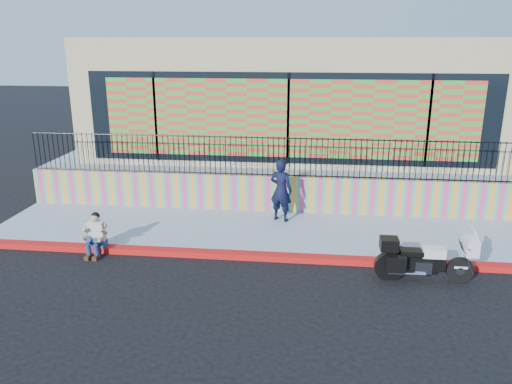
# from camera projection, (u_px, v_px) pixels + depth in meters

# --- Properties ---
(ground) EXTENTS (90.00, 90.00, 0.00)m
(ground) POSITION_uv_depth(u_px,v_px,m) (277.00, 260.00, 12.25)
(ground) COLOR black
(ground) RESTS_ON ground
(red_curb) EXTENTS (16.00, 0.30, 0.15)m
(red_curb) POSITION_uv_depth(u_px,v_px,m) (277.00, 257.00, 12.23)
(red_curb) COLOR #BA0D13
(red_curb) RESTS_ON ground
(sidewalk) EXTENTS (16.00, 3.00, 0.15)m
(sidewalk) POSITION_uv_depth(u_px,v_px,m) (282.00, 232.00, 13.80)
(sidewalk) COLOR #8A93A5
(sidewalk) RESTS_ON ground
(mural_wall) EXTENTS (16.00, 0.20, 1.10)m
(mural_wall) POSITION_uv_depth(u_px,v_px,m) (285.00, 194.00, 15.13)
(mural_wall) COLOR #EA3D6D
(mural_wall) RESTS_ON sidewalk
(metal_fence) EXTENTS (15.80, 0.04, 1.20)m
(metal_fence) POSITION_uv_depth(u_px,v_px,m) (286.00, 157.00, 14.80)
(metal_fence) COLOR black
(metal_fence) RESTS_ON mural_wall
(elevated_platform) EXTENTS (16.00, 10.00, 1.25)m
(elevated_platform) POSITION_uv_depth(u_px,v_px,m) (293.00, 158.00, 20.00)
(elevated_platform) COLOR #8A93A5
(elevated_platform) RESTS_ON ground
(storefront_building) EXTENTS (14.00, 8.06, 4.00)m
(storefront_building) POSITION_uv_depth(u_px,v_px,m) (294.00, 93.00, 19.02)
(storefront_building) COLOR tan
(storefront_building) RESTS_ON elevated_platform
(police_motorcycle) EXTENTS (2.12, 0.70, 1.32)m
(police_motorcycle) POSITION_uv_depth(u_px,v_px,m) (423.00, 258.00, 11.04)
(police_motorcycle) COLOR black
(police_motorcycle) RESTS_ON ground
(police_officer) EXTENTS (0.78, 0.65, 1.82)m
(police_officer) POSITION_uv_depth(u_px,v_px,m) (281.00, 190.00, 14.26)
(police_officer) COLOR black
(police_officer) RESTS_ON sidewalk
(seated_man) EXTENTS (0.54, 0.71, 1.06)m
(seated_man) POSITION_uv_depth(u_px,v_px,m) (95.00, 238.00, 12.41)
(seated_man) COLOR navy
(seated_man) RESTS_ON ground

